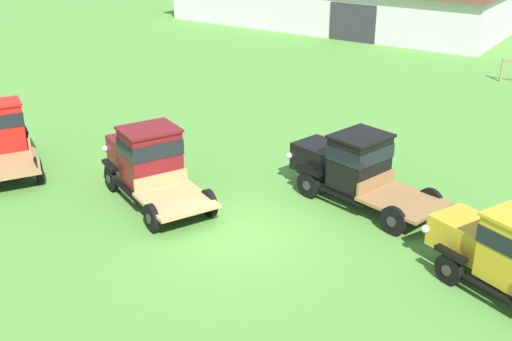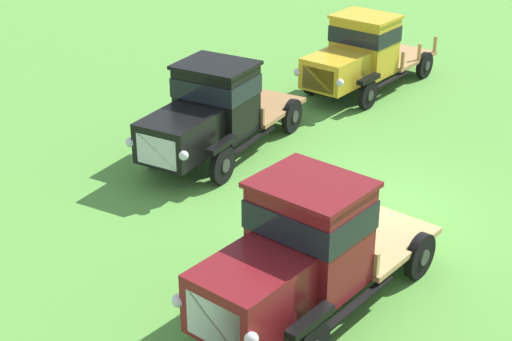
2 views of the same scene
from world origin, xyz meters
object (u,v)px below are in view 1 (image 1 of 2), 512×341
(farm_shed, at_px, (335,1))
(vintage_truck_midrow_center, at_px, (352,165))
(vintage_truck_far_side, at_px, (510,250))
(vintage_truck_second_in_line, at_px, (148,159))

(farm_shed, height_order, vintage_truck_midrow_center, farm_shed)
(vintage_truck_far_side, bearing_deg, vintage_truck_midrow_center, 154.44)
(vintage_truck_far_side, bearing_deg, farm_shed, 124.25)
(farm_shed, relative_size, vintage_truck_second_in_line, 4.51)
(farm_shed, distance_m, vintage_truck_far_side, 34.04)
(vintage_truck_second_in_line, xyz_separation_m, vintage_truck_midrow_center, (5.36, 3.26, -0.05))
(vintage_truck_midrow_center, bearing_deg, vintage_truck_second_in_line, -148.70)
(vintage_truck_second_in_line, relative_size, vintage_truck_midrow_center, 0.98)
(vintage_truck_second_in_line, bearing_deg, farm_shed, 106.43)
(vintage_truck_midrow_center, xyz_separation_m, vintage_truck_far_side, (5.29, -2.53, -0.05))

